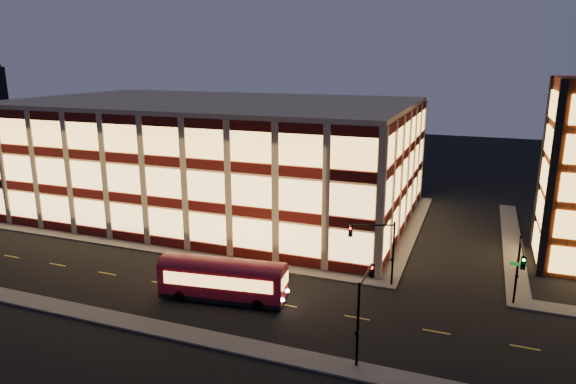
% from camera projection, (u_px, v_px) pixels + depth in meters
% --- Properties ---
extents(ground, '(200.00, 200.00, 0.00)m').
position_uv_depth(ground, '(162.00, 254.00, 53.03)').
color(ground, black).
rests_on(ground, ground).
extents(sidewalk_office_south, '(54.00, 2.00, 0.15)m').
position_uv_depth(sidewalk_office_south, '(144.00, 247.00, 54.95)').
color(sidewalk_office_south, '#514F4C').
rests_on(sidewalk_office_south, ground).
extents(sidewalk_office_east, '(2.00, 30.00, 0.15)m').
position_uv_depth(sidewalk_office_east, '(411.00, 230.00, 60.47)').
color(sidewalk_office_east, '#514F4C').
rests_on(sidewalk_office_east, ground).
extents(sidewalk_tower_west, '(2.00, 30.00, 0.15)m').
position_uv_depth(sidewalk_tower_west, '(512.00, 241.00, 56.68)').
color(sidewalk_tower_west, '#514F4C').
rests_on(sidewalk_tower_west, ground).
extents(sidewalk_near, '(100.00, 2.00, 0.15)m').
position_uv_depth(sidewalk_near, '(69.00, 309.00, 41.25)').
color(sidewalk_near, '#514F4C').
rests_on(sidewalk_near, ground).
extents(office_building, '(50.45, 30.45, 14.50)m').
position_uv_depth(office_building, '(214.00, 156.00, 67.51)').
color(office_building, tan).
rests_on(office_building, ground).
extents(traffic_signal_far, '(3.79, 1.87, 6.00)m').
position_uv_depth(traffic_signal_far, '(378.00, 243.00, 44.56)').
color(traffic_signal_far, black).
rests_on(traffic_signal_far, ground).
extents(traffic_signal_right, '(1.20, 4.37, 6.00)m').
position_uv_depth(traffic_signal_right, '(520.00, 264.00, 39.90)').
color(traffic_signal_right, black).
rests_on(traffic_signal_right, ground).
extents(traffic_signal_near, '(0.32, 4.45, 6.00)m').
position_uv_depth(traffic_signal_near, '(364.00, 300.00, 33.92)').
color(traffic_signal_near, black).
rests_on(traffic_signal_near, ground).
extents(trolley_bus, '(10.86, 4.01, 3.59)m').
position_uv_depth(trolley_bus, '(223.00, 277.00, 42.65)').
color(trolley_bus, '#9C0819').
rests_on(trolley_bus, ground).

